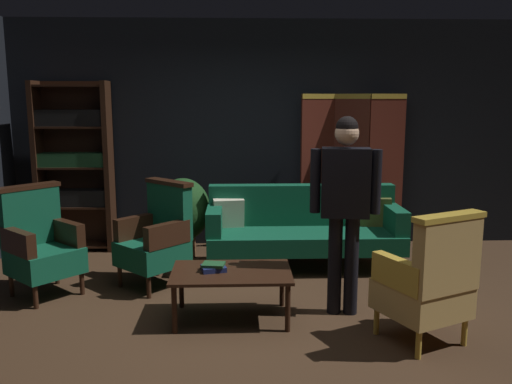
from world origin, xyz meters
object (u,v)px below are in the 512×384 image
bookshelf (74,164)px  book_navy_cloth (214,268)px  folding_screen (351,169)px  coffee_table (231,276)px  armchair_wing_right (41,244)px  velvet_couch (303,226)px  potted_plant (183,212)px  armchair_wing_left (157,237)px  standing_figure (345,197)px  armchair_gilt_accent (429,282)px  book_green_cloth (213,265)px

bookshelf → book_navy_cloth: bearing=-51.0°
folding_screen → bookshelf: (-3.37, 0.02, 0.08)m
coffee_table → armchair_wing_right: (-1.80, 0.65, 0.12)m
velvet_couch → potted_plant: bearing=164.3°
armchair_wing_left → standing_figure: (1.70, -0.78, 0.54)m
velvet_couch → book_navy_cloth: 1.72m
velvet_couch → armchair_gilt_accent: bearing=-70.5°
coffee_table → standing_figure: 1.16m
standing_figure → book_green_cloth: 1.24m
coffee_table → folding_screen: bearing=56.2°
potted_plant → armchair_wing_right: bearing=-135.8°
velvet_couch → standing_figure: (0.17, -1.36, 0.57)m
folding_screen → armchair_wing_right: size_ratio=1.83×
armchair_wing_left → armchair_wing_right: same height
folding_screen → velvet_couch: (-0.67, -0.73, -0.53)m
standing_figure → potted_plant: 2.38m
folding_screen → standing_figure: folding_screen is taller
coffee_table → armchair_wing_right: 1.92m
armchair_wing_right → standing_figure: size_ratio=0.61×
standing_figure → potted_plant: size_ratio=1.82×
folding_screen → armchair_wing_left: size_ratio=1.83×
bookshelf → book_navy_cloth: (1.77, -2.18, -0.63)m
standing_figure → armchair_wing_left: bearing=155.4°
coffee_table → bookshelf: bearing=131.1°
folding_screen → coffee_table: bearing=-123.8°
book_green_cloth → armchair_wing_left: bearing=124.6°
folding_screen → potted_plant: folding_screen is taller
armchair_wing_left → armchair_wing_right: bearing=-168.3°
armchair_wing_left → potted_plant: bearing=80.7°
coffee_table → book_navy_cloth: size_ratio=5.09×
bookshelf → armchair_wing_left: (1.17, -1.33, -0.58)m
folding_screen → armchair_wing_right: folding_screen is taller
armchair_wing_left → book_green_cloth: armchair_wing_left is taller
coffee_table → armchair_gilt_accent: (1.48, -0.51, 0.12)m
armchair_gilt_accent → standing_figure: 0.96m
potted_plant → book_navy_cloth: potted_plant is taller
velvet_couch → potted_plant: 1.42m
book_navy_cloth → armchair_wing_right: bearing=159.0°
bookshelf → armchair_wing_right: bookshelf is taller
potted_plant → book_green_cloth: (0.43, -1.82, -0.06)m
book_navy_cloth → armchair_gilt_accent: bearing=-17.9°
armchair_gilt_accent → book_green_cloth: size_ratio=5.72×
coffee_table → armchair_wing_left: 1.15m
velvet_couch → book_green_cloth: bearing=-123.0°
coffee_table → potted_plant: potted_plant is taller
velvet_couch → standing_figure: size_ratio=1.25×
book_green_cloth → potted_plant: bearing=103.4°
armchair_wing_left → velvet_couch: bearing=20.9°
armchair_wing_right → potted_plant: (1.22, 1.19, 0.05)m
velvet_couch → armchair_wing_left: armchair_wing_left is taller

